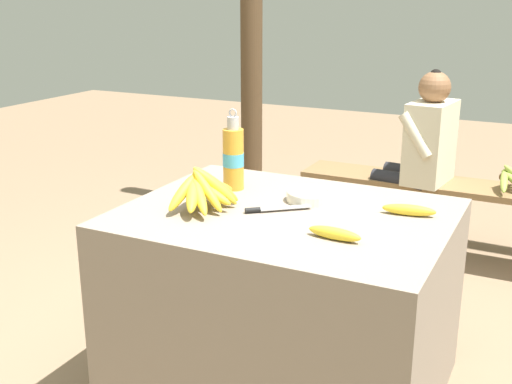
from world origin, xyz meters
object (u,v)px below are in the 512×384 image
serving_bowl (309,195)px  support_post_near (251,20)px  seated_vendor (420,150)px  wooden_bench (427,194)px  banana_bunch_green (512,178)px  loose_banana_front (335,233)px  loose_banana_side (409,210)px  knife (269,209)px  water_bottle (233,158)px  banana_bunch_ripe (204,189)px

serving_bowl → support_post_near: size_ratio=0.07×
seated_vendor → support_post_near: bearing=-7.0°
wooden_bench → seated_vendor: 0.26m
seated_vendor → banana_bunch_green: size_ratio=3.56×
serving_bowl → wooden_bench: serving_bowl is taller
loose_banana_front → support_post_near: support_post_near is taller
loose_banana_side → banana_bunch_green: (0.23, 1.39, -0.21)m
wooden_bench → seated_vendor: size_ratio=1.32×
wooden_bench → banana_bunch_green: 0.46m
support_post_near → knife: bearing=-61.5°
water_bottle → seated_vendor: size_ratio=0.30×
loose_banana_front → loose_banana_side: size_ratio=0.96×
wooden_bench → banana_bunch_ripe: bearing=-106.2°
water_bottle → support_post_near: size_ratio=0.12×
serving_bowl → loose_banana_side: bearing=0.6°
knife → seated_vendor: size_ratio=0.19×
wooden_bench → banana_bunch_green: banana_bunch_green is taller
knife → seated_vendor: (0.20, 1.55, -0.10)m
knife → seated_vendor: 1.57m
loose_banana_front → seated_vendor: seated_vendor is taller
serving_bowl → knife: size_ratio=0.85×
water_bottle → wooden_bench: water_bottle is taller
loose_banana_side → loose_banana_front: bearing=-114.9°
wooden_bench → seated_vendor: (-0.05, -0.03, 0.25)m
wooden_bench → support_post_near: support_post_near is taller
knife → banana_bunch_ripe: bearing=158.7°
loose_banana_side → seated_vendor: 1.40m
water_bottle → loose_banana_side: water_bottle is taller
serving_bowl → knife: bearing=-115.0°
banana_bunch_ripe → banana_bunch_green: bearing=61.0°
seated_vendor → support_post_near: (-1.20, 0.29, 0.67)m
banana_bunch_ripe → loose_banana_side: 0.73m
serving_bowl → banana_bunch_green: bearing=66.5°
knife → banana_bunch_green: size_ratio=0.67×
banana_bunch_ripe → water_bottle: (-0.02, 0.27, 0.05)m
banana_bunch_green → support_post_near: bearing=170.9°
water_bottle → wooden_bench: bearing=70.1°
wooden_bench → banana_bunch_green: size_ratio=4.70×
banana_bunch_green → banana_bunch_ripe: bearing=-119.0°
loose_banana_side → banana_bunch_green: size_ratio=0.63×
loose_banana_side → support_post_near: support_post_near is taller
banana_bunch_green → support_post_near: support_post_near is taller
serving_bowl → loose_banana_front: size_ratio=0.94×
banana_bunch_ripe → knife: 0.25m
loose_banana_front → banana_bunch_green: size_ratio=0.60×
knife → wooden_bench: size_ratio=0.14×
water_bottle → loose_banana_side: (0.71, -0.01, -0.11)m
seated_vendor → support_post_near: support_post_near is taller
serving_bowl → wooden_bench: (0.17, 1.40, -0.36)m
water_bottle → wooden_bench: 1.55m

